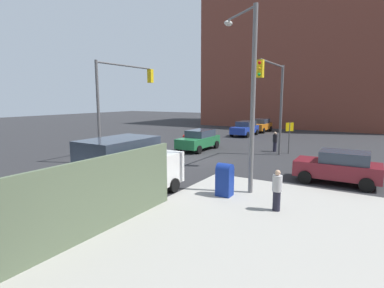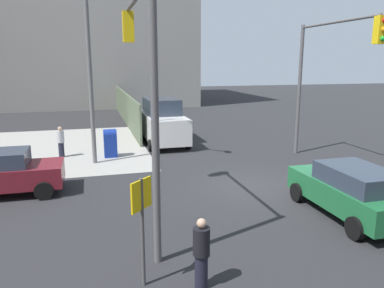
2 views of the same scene
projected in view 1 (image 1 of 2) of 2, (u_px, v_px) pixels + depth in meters
ground_plane at (196, 159)px, 20.73m from camera, size 120.00×120.00×0.00m
sidewalk_corner at (311, 246)px, 8.52m from camera, size 12.00×12.00×0.01m
building_brick_west at (306, 63)px, 45.98m from camera, size 16.00×28.00×19.24m
traffic_signal_nw_corner at (274, 91)px, 19.84m from camera, size 5.33×0.36×6.50m
traffic_signal_se_corner at (122, 91)px, 20.32m from camera, size 5.59×0.36×6.50m
street_lamp_corner at (249, 86)px, 13.00m from camera, size 1.87×2.16×8.00m
warning_sign_two_way at (289, 132)px, 22.53m from camera, size 0.48×0.48×2.40m
mailbox_blue at (225, 179)px, 12.81m from camera, size 0.56×0.64×1.43m
fire_hydrant at (184, 140)px, 27.03m from camera, size 0.26×0.26×0.94m
sedan_orange at (260, 125)px, 37.70m from camera, size 4.28×2.02×1.62m
coupe_maroon at (339, 167)px, 14.71m from camera, size 2.02×3.88×1.62m
coupe_green at (199, 140)px, 24.36m from camera, size 4.35×2.02×1.62m
coupe_blue at (245, 128)px, 33.70m from camera, size 4.46×2.02×1.62m
van_white_delivery at (125, 170)px, 12.12m from camera, size 5.40×2.32×2.62m
pedestrian_crossing at (277, 190)px, 11.08m from camera, size 0.36×0.36×1.57m
pedestrian_waiting at (275, 141)px, 23.59m from camera, size 0.36×0.36×1.56m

